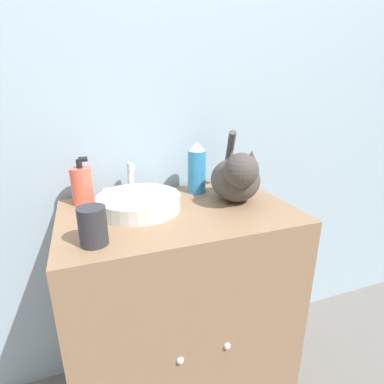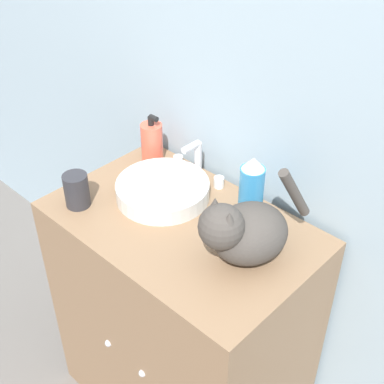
{
  "view_description": "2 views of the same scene",
  "coord_description": "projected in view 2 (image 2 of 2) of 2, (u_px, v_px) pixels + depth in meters",
  "views": [
    {
      "loc": [
        -0.28,
        -0.66,
        1.24
      ],
      "look_at": [
        0.03,
        0.21,
        0.93
      ],
      "focal_mm": 28.0,
      "sensor_mm": 36.0,
      "label": 1
    },
    {
      "loc": [
        0.84,
        -0.59,
        1.83
      ],
      "look_at": [
        0.06,
        0.23,
        1.0
      ],
      "focal_mm": 50.0,
      "sensor_mm": 36.0,
      "label": 2
    }
  ],
  "objects": [
    {
      "name": "sink_basin",
      "position": [
        163.0,
        190.0,
        1.62
      ],
      "size": [
        0.28,
        0.28,
        0.05
      ],
      "color": "silver",
      "rests_on": "vanity_cabinet"
    },
    {
      "name": "spray_bottle",
      "position": [
        251.0,
        189.0,
        1.5
      ],
      "size": [
        0.07,
        0.07,
        0.2
      ],
      "color": "#338CCC",
      "rests_on": "vanity_cabinet"
    },
    {
      "name": "cat",
      "position": [
        244.0,
        231.0,
        1.36
      ],
      "size": [
        0.23,
        0.35,
        0.24
      ],
      "rotation": [
        0.0,
        0.0,
        -1.87
      ],
      "color": "#47423D",
      "rests_on": "vanity_cabinet"
    },
    {
      "name": "cup",
      "position": [
        77.0,
        190.0,
        1.57
      ],
      "size": [
        0.07,
        0.07,
        0.1
      ],
      "color": "#2D2D33",
      "rests_on": "vanity_cabinet"
    },
    {
      "name": "soap_bottle",
      "position": [
        152.0,
        142.0,
        1.76
      ],
      "size": [
        0.07,
        0.07,
        0.17
      ],
      "color": "#EF6047",
      "rests_on": "vanity_cabinet"
    },
    {
      "name": "wall_back",
      "position": [
        254.0,
        61.0,
        1.47
      ],
      "size": [
        6.0,
        0.05,
        2.5
      ],
      "color": "#9EB7C6",
      "rests_on": "ground_plane"
    },
    {
      "name": "faucet",
      "position": [
        197.0,
        162.0,
        1.69
      ],
      "size": [
        0.21,
        0.08,
        0.13
      ],
      "color": "silver",
      "rests_on": "vanity_cabinet"
    },
    {
      "name": "vanity_cabinet",
      "position": [
        183.0,
        320.0,
        1.79
      ],
      "size": [
        0.78,
        0.51,
        0.85
      ],
      "color": "#8C6B4C",
      "rests_on": "ground_plane"
    }
  ]
}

